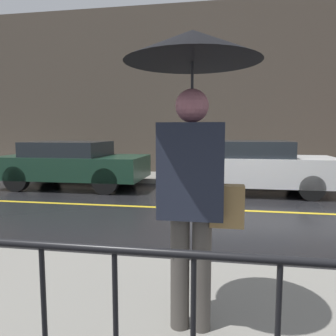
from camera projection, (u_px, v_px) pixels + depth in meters
The scene contains 7 objects.
ground_plane at pixel (242, 211), 6.70m from camera, with size 80.00×80.00×0.00m, color black.
sidewalk_far at pixel (236, 179), 10.67m from camera, with size 28.00×1.89×0.14m.
lane_marking at pixel (242, 211), 6.70m from camera, with size 25.20×0.12×0.01m.
building_storefront at pixel (237, 91), 11.41m from camera, with size 28.00×0.30×6.04m.
pedestrian at pixel (193, 109), 2.29m from camera, with size 0.96×0.96×2.17m.
car_dark_green at pixel (73, 163), 9.43m from camera, with size 4.08×1.93×1.33m.
car_white at pixel (253, 166), 8.57m from camera, with size 4.00×1.73×1.37m.
Camera 1 is at (-0.39, -6.73, 1.61)m, focal length 35.00 mm.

